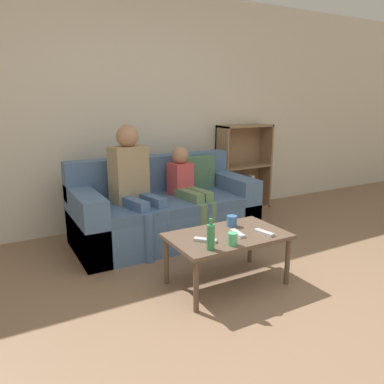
# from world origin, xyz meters

# --- Properties ---
(ground_plane) EXTENTS (22.00, 22.00, 0.00)m
(ground_plane) POSITION_xyz_m (0.00, 0.00, 0.00)
(ground_plane) COLOR #84664C
(wall_back) EXTENTS (12.00, 0.06, 2.60)m
(wall_back) POSITION_xyz_m (0.00, 2.72, 1.30)
(wall_back) COLOR beige
(wall_back) RESTS_ON ground_plane
(couch) EXTENTS (1.84, 0.86, 0.84)m
(couch) POSITION_xyz_m (0.12, 2.04, 0.29)
(couch) COLOR #4C6B93
(couch) RESTS_ON ground_plane
(bookshelf) EXTENTS (0.72, 0.28, 1.11)m
(bookshelf) POSITION_xyz_m (1.48, 2.57, 0.42)
(bookshelf) COLOR #8E7051
(bookshelf) RESTS_ON ground_plane
(coffee_table) EXTENTS (0.91, 0.56, 0.42)m
(coffee_table) POSITION_xyz_m (0.13, 0.90, 0.37)
(coffee_table) COLOR brown
(coffee_table) RESTS_ON ground_plane
(person_adult) EXTENTS (0.43, 0.65, 1.20)m
(person_adult) POSITION_xyz_m (-0.24, 1.97, 0.70)
(person_adult) COLOR #476693
(person_adult) RESTS_ON ground_plane
(person_child) EXTENTS (0.29, 0.62, 0.96)m
(person_child) POSITION_xyz_m (0.33, 1.91, 0.56)
(person_child) COLOR #66845B
(person_child) RESTS_ON ground_plane
(cup_near) EXTENTS (0.07, 0.07, 0.09)m
(cup_near) POSITION_xyz_m (0.03, 0.70, 0.46)
(cup_near) COLOR #4CB77A
(cup_near) RESTS_ON coffee_table
(cup_far) EXTENTS (0.08, 0.08, 0.09)m
(cup_far) POSITION_xyz_m (0.26, 1.04, 0.46)
(cup_far) COLOR #3D70B2
(cup_far) RESTS_ON coffee_table
(tv_remote_0) EXTENTS (0.07, 0.17, 0.02)m
(tv_remote_0) POSITION_xyz_m (0.19, 0.85, 0.43)
(tv_remote_0) COLOR #B7B7BC
(tv_remote_0) RESTS_ON coffee_table
(tv_remote_1) EXTENTS (0.15, 0.16, 0.02)m
(tv_remote_1) POSITION_xyz_m (-0.10, 0.85, 0.43)
(tv_remote_1) COLOR #B7B7BC
(tv_remote_1) RESTS_ON coffee_table
(tv_remote_2) EXTENTS (0.08, 0.18, 0.02)m
(tv_remote_2) POSITION_xyz_m (0.38, 0.77, 0.43)
(tv_remote_2) COLOR #B7B7BC
(tv_remote_2) RESTS_ON coffee_table
(bottle) EXTENTS (0.06, 0.06, 0.23)m
(bottle) POSITION_xyz_m (-0.15, 0.71, 0.51)
(bottle) COLOR #33844C
(bottle) RESTS_ON coffee_table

